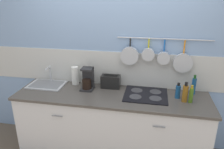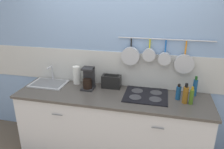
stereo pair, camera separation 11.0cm
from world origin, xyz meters
name	(u,v)px [view 1 (the left image)]	position (x,y,z in m)	size (l,w,h in m)	color
wall_back	(117,58)	(0.00, 0.37, 1.27)	(7.20, 0.15, 2.60)	#84A3CC
cabinet_base	(111,126)	(0.00, 0.00, 0.43)	(2.45, 0.65, 0.85)	silver
countertop	(111,96)	(0.00, 0.00, 0.87)	(2.49, 0.67, 0.03)	#4C4742
sink_basin	(47,84)	(-0.96, 0.15, 0.91)	(0.50, 0.36, 0.24)	#B7BABF
paper_towel_roll	(75,76)	(-0.57, 0.26, 1.02)	(0.10, 0.10, 0.26)	white
coffee_maker	(88,80)	(-0.35, 0.13, 1.01)	(0.16, 0.19, 0.30)	#262628
toaster	(111,81)	(-0.05, 0.23, 0.98)	(0.27, 0.13, 0.18)	black
cooktop	(146,95)	(0.43, 0.08, 0.90)	(0.54, 0.49, 0.01)	black
bottle_dish_soap	(178,91)	(0.82, 0.07, 0.98)	(0.06, 0.06, 0.20)	navy
bottle_hot_sauce	(185,93)	(0.90, -0.01, 1.00)	(0.06, 0.06, 0.25)	#8C5919
bottle_sesame_oil	(191,95)	(0.97, -0.02, 0.99)	(0.05, 0.05, 0.22)	#4C721E
bottle_vinegar	(194,86)	(1.03, 0.23, 1.00)	(0.05, 0.05, 0.26)	navy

